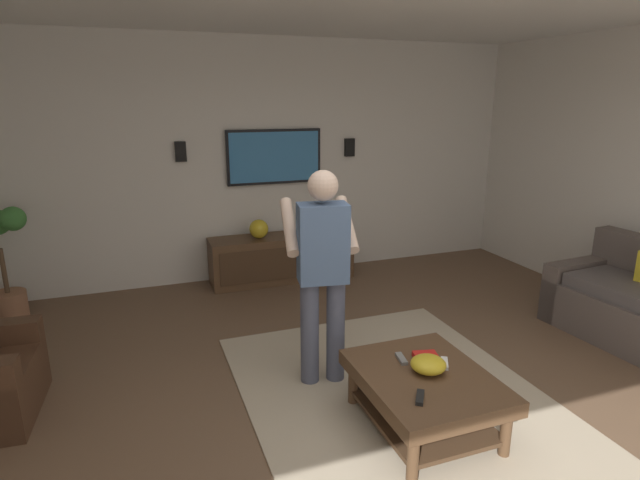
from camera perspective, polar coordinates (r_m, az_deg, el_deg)
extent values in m
plane|color=brown|center=(3.75, 7.72, -19.17)|extent=(7.84, 7.84, 0.00)
cube|color=silver|center=(6.25, -6.22, 8.74)|extent=(0.10, 6.61, 2.81)
cube|color=tan|center=(3.86, 9.61, -18.07)|extent=(3.06, 2.12, 0.01)
cube|color=#564C47|center=(5.78, 26.69, -4.75)|extent=(0.24, 0.85, 0.58)
cube|color=#513823|center=(3.53, 11.52, -15.00)|extent=(1.00, 0.80, 0.10)
cylinder|color=#513823|center=(4.09, 12.16, -13.77)|extent=(0.07, 0.07, 0.30)
cylinder|color=#513823|center=(3.82, 3.68, -15.67)|extent=(0.07, 0.07, 0.30)
cylinder|color=#513823|center=(3.52, 19.84, -19.61)|extent=(0.07, 0.07, 0.30)
cylinder|color=#513823|center=(3.21, 10.25, -22.77)|extent=(0.07, 0.07, 0.30)
cube|color=#452F1E|center=(3.66, 11.30, -18.38)|extent=(0.88, 0.68, 0.03)
cube|color=#513823|center=(6.20, -4.24, -1.96)|extent=(0.44, 1.70, 0.55)
cube|color=#412C1C|center=(5.99, -3.64, -2.56)|extent=(0.01, 1.56, 0.39)
cube|color=black|center=(6.18, -5.08, 9.18)|extent=(0.05, 1.14, 0.64)
cube|color=#2A6AA5|center=(6.16, -5.02, 9.15)|extent=(0.01, 1.08, 0.58)
cylinder|color=#4C5166|center=(3.98, 1.74, -10.02)|extent=(0.14, 0.14, 0.82)
cylinder|color=#4C5166|center=(3.95, -1.15, -10.25)|extent=(0.14, 0.14, 0.82)
cube|color=slate|center=(3.72, 0.32, -0.35)|extent=(0.28, 0.39, 0.58)
sphere|color=beige|center=(3.63, 0.33, 6.04)|extent=(0.22, 0.22, 0.22)
cylinder|color=beige|center=(3.91, 2.99, 1.78)|extent=(0.49, 0.17, 0.37)
cylinder|color=beige|center=(3.83, -3.42, 1.50)|extent=(0.49, 0.17, 0.37)
cube|color=white|center=(4.08, -0.69, 0.94)|extent=(0.05, 0.06, 0.16)
cylinder|color=#9E6B4C|center=(6.00, -31.12, -6.21)|extent=(0.32, 0.32, 0.27)
cylinder|color=brown|center=(5.89, -31.60, -2.92)|extent=(0.04, 0.04, 0.45)
sphere|color=#3D7F38|center=(5.71, -30.86, 2.04)|extent=(0.23, 0.23, 0.23)
ellipsoid|color=gold|center=(3.51, 11.90, -13.32)|extent=(0.23, 0.23, 0.10)
cube|color=white|center=(3.63, 13.62, -13.12)|extent=(0.15, 0.11, 0.02)
cube|color=black|center=(3.24, 11.01, -16.73)|extent=(0.15, 0.12, 0.02)
cube|color=slate|center=(3.63, 9.00, -12.84)|extent=(0.16, 0.07, 0.02)
cube|color=red|center=(3.64, 11.86, -12.86)|extent=(0.25, 0.21, 0.04)
sphere|color=gold|center=(6.00, -6.79, 1.23)|extent=(0.22, 0.22, 0.22)
cube|color=black|center=(6.50, 3.29, 10.20)|extent=(0.06, 0.12, 0.22)
cube|color=black|center=(5.99, -15.18, 9.43)|extent=(0.06, 0.12, 0.22)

